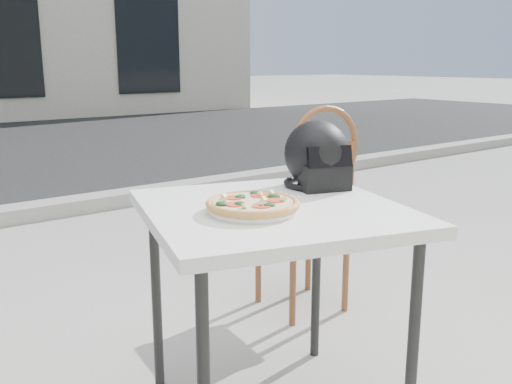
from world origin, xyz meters
TOP-DOWN VIEW (x-y plane):
  - ground at (0.00, 0.00)m, footprint 80.00×80.00m
  - curb at (0.00, 3.00)m, footprint 30.00×0.25m
  - cafe_table_main at (-0.20, -0.20)m, footprint 1.01×1.01m
  - plate at (-0.30, -0.23)m, footprint 0.35×0.35m
  - pizza at (-0.30, -0.23)m, footprint 0.39×0.39m
  - helmet at (0.12, -0.07)m, footprint 0.31×0.32m
  - cafe_chair_main at (0.50, 0.36)m, footprint 0.44×0.44m

SIDE VIEW (x-z plane):
  - ground at x=0.00m, z-range 0.00..0.00m
  - curb at x=0.00m, z-range 0.00..0.12m
  - cafe_chair_main at x=0.50m, z-range 0.06..1.10m
  - cafe_table_main at x=-0.20m, z-range 0.32..1.09m
  - plate at x=-0.30m, z-range 0.77..0.79m
  - pizza at x=-0.30m, z-range 0.78..0.82m
  - helmet at x=0.12m, z-range 0.76..1.01m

